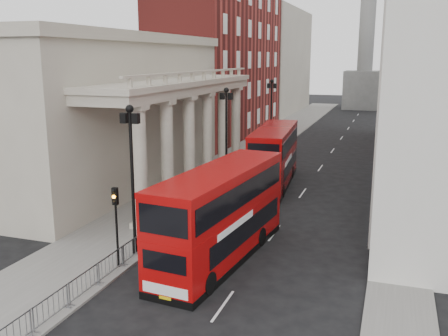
# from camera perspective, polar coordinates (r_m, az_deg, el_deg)

# --- Properties ---
(ground) EXTENTS (260.00, 260.00, 0.00)m
(ground) POSITION_cam_1_polar(r_m,az_deg,el_deg) (25.56, -13.29, -13.02)
(ground) COLOR black
(ground) RESTS_ON ground
(sidewalk_west) EXTENTS (6.00, 140.00, 0.12)m
(sidewalk_west) POSITION_cam_1_polar(r_m,az_deg,el_deg) (52.88, 1.26, 0.76)
(sidewalk_west) COLOR slate
(sidewalk_west) RESTS_ON ground
(sidewalk_east) EXTENTS (3.00, 140.00, 0.12)m
(sidewalk_east) POSITION_cam_1_polar(r_m,az_deg,el_deg) (50.51, 19.40, -0.53)
(sidewalk_east) COLOR slate
(sidewalk_east) RESTS_ON ground
(kerb) EXTENTS (0.20, 140.00, 0.14)m
(kerb) POSITION_cam_1_polar(r_m,az_deg,el_deg) (52.08, 4.36, 0.55)
(kerb) COLOR slate
(kerb) RESTS_ON ground
(portico_building) EXTENTS (9.00, 28.00, 12.00)m
(portico_building) POSITION_cam_1_polar(r_m,az_deg,el_deg) (44.21, -12.90, 5.91)
(portico_building) COLOR #9E9585
(portico_building) RESTS_ON ground
(brick_building) EXTENTS (9.00, 32.00, 22.00)m
(brick_building) POSITION_cam_1_polar(r_m,az_deg,el_deg) (71.21, -0.08, 12.67)
(brick_building) COLOR maroon
(brick_building) RESTS_ON ground
(west_building_far) EXTENTS (9.00, 30.00, 20.00)m
(west_building_far) POSITION_cam_1_polar(r_m,az_deg,el_deg) (102.00, 5.92, 12.02)
(west_building_far) COLOR #9E9585
(west_building_far) RESTS_ON ground
(east_building) EXTENTS (8.00, 55.00, 25.00)m
(east_building) POSITION_cam_1_polar(r_m,az_deg,el_deg) (51.46, 23.28, 13.38)
(east_building) COLOR beige
(east_building) RESTS_ON ground
(monument_column) EXTENTS (8.00, 8.00, 54.20)m
(monument_column) POSITION_cam_1_polar(r_m,az_deg,el_deg) (111.64, 16.01, 14.73)
(monument_column) COLOR #60605E
(monument_column) RESTS_ON ground
(lamp_post_south) EXTENTS (1.05, 0.44, 8.32)m
(lamp_post_south) POSITION_cam_1_polar(r_m,az_deg,el_deg) (27.50, -10.46, -0.20)
(lamp_post_south) COLOR black
(lamp_post_south) RESTS_ON sidewalk_west
(lamp_post_mid) EXTENTS (1.05, 0.44, 8.32)m
(lamp_post_mid) POSITION_cam_1_polar(r_m,az_deg,el_deg) (41.94, 0.27, 4.38)
(lamp_post_mid) COLOR black
(lamp_post_mid) RESTS_ON sidewalk_west
(lamp_post_north) EXTENTS (1.05, 0.44, 8.32)m
(lamp_post_north) POSITION_cam_1_polar(r_m,az_deg,el_deg) (57.21, 5.43, 6.53)
(lamp_post_north) COLOR black
(lamp_post_north) RESTS_ON sidewalk_west
(traffic_light) EXTENTS (0.28, 0.33, 4.30)m
(traffic_light) POSITION_cam_1_polar(r_m,az_deg,el_deg) (26.24, -12.27, -4.99)
(traffic_light) COLOR black
(traffic_light) RESTS_ON sidewalk_west
(crowd_barriers) EXTENTS (0.50, 18.75, 1.10)m
(crowd_barriers) POSITION_cam_1_polar(r_m,az_deg,el_deg) (27.18, -11.48, -9.79)
(crowd_barriers) COLOR gray
(crowd_barriers) RESTS_ON sidewalk_west
(bus_near) EXTENTS (4.04, 11.99, 5.07)m
(bus_near) POSITION_cam_1_polar(r_m,az_deg,el_deg) (27.09, -0.37, -5.14)
(bus_near) COLOR #9F0707
(bus_near) RESTS_ON ground
(bus_far) EXTENTS (3.77, 11.73, 4.98)m
(bus_far) POSITION_cam_1_polar(r_m,az_deg,el_deg) (43.31, 5.75, 1.48)
(bus_far) COLOR #920607
(bus_far) RESTS_ON ground
(pedestrian_a) EXTENTS (0.65, 0.55, 1.53)m
(pedestrian_a) POSITION_cam_1_polar(r_m,az_deg,el_deg) (35.48, -7.87, -3.93)
(pedestrian_a) COLOR black
(pedestrian_a) RESTS_ON sidewalk_west
(pedestrian_b) EXTENTS (0.88, 0.71, 1.70)m
(pedestrian_b) POSITION_cam_1_polar(r_m,az_deg,el_deg) (40.84, -6.20, -1.56)
(pedestrian_b) COLOR black
(pedestrian_b) RESTS_ON sidewalk_west
(pedestrian_c) EXTENTS (0.93, 0.70, 1.72)m
(pedestrian_c) POSITION_cam_1_polar(r_m,az_deg,el_deg) (42.63, -2.81, -0.88)
(pedestrian_c) COLOR black
(pedestrian_c) RESTS_ON sidewalk_west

